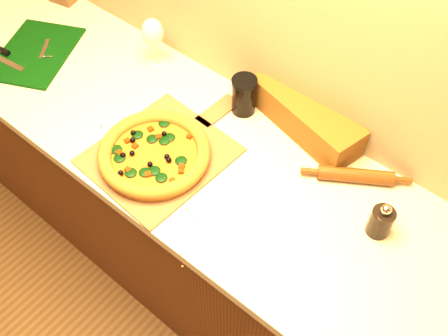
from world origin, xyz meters
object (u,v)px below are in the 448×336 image
(wine_glass, at_px, (153,33))
(cutting_board, at_px, (34,53))
(pepper_grinder, at_px, (381,221))
(dark_jar, at_px, (244,95))
(rolling_pin, at_px, (356,175))
(pizza, at_px, (154,154))
(pizza_peel, at_px, (163,152))

(wine_glass, bearing_deg, cutting_board, -147.58)
(pepper_grinder, bearing_deg, dark_jar, 167.00)
(cutting_board, distance_m, rolling_pin, 1.33)
(pizza, bearing_deg, dark_jar, 77.29)
(wine_glass, bearing_deg, pizza, -46.38)
(pepper_grinder, bearing_deg, pizza_peel, -165.02)
(pizza_peel, xyz_separation_m, wine_glass, (-0.33, 0.31, 0.14))
(cutting_board, distance_m, pepper_grinder, 1.46)
(rolling_pin, bearing_deg, wine_glass, 179.85)
(pizza_peel, relative_size, wine_glass, 2.94)
(rolling_pin, relative_size, dark_jar, 2.12)
(pizza, bearing_deg, cutting_board, 173.70)
(pizza_peel, height_order, rolling_pin, rolling_pin)
(pepper_grinder, relative_size, wine_glass, 0.64)
(pizza_peel, distance_m, pizza, 0.05)
(rolling_pin, bearing_deg, dark_jar, 177.53)
(pepper_grinder, bearing_deg, wine_glass, 173.12)
(cutting_board, xyz_separation_m, pepper_grinder, (1.45, 0.14, 0.05))
(pizza, distance_m, rolling_pin, 0.65)
(cutting_board, distance_m, wine_glass, 0.51)
(pepper_grinder, bearing_deg, cutting_board, -174.43)
(cutting_board, height_order, dark_jar, dark_jar)
(pizza, distance_m, pepper_grinder, 0.73)
(cutting_board, bearing_deg, rolling_pin, -14.22)
(cutting_board, bearing_deg, wine_glass, 6.76)
(wine_glass, bearing_deg, pizza_peel, -43.02)
(pizza_peel, distance_m, pepper_grinder, 0.72)
(pizza, relative_size, cutting_board, 0.81)
(rolling_pin, xyz_separation_m, wine_glass, (-0.88, 0.00, 0.12))
(rolling_pin, relative_size, wine_glass, 1.49)
(pizza, height_order, cutting_board, pizza)
(pizza_peel, distance_m, wine_glass, 0.48)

